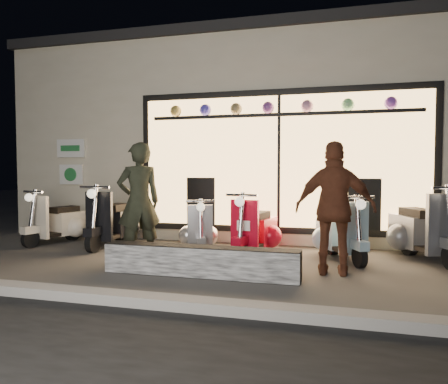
# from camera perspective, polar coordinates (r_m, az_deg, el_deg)

# --- Properties ---
(ground) EXTENTS (40.00, 40.00, 0.00)m
(ground) POSITION_cam_1_polar(r_m,az_deg,el_deg) (6.51, -2.51, -9.52)
(ground) COLOR #383533
(ground) RESTS_ON ground
(kerb) EXTENTS (40.00, 0.25, 0.12)m
(kerb) POSITION_cam_1_polar(r_m,az_deg,el_deg) (4.70, -10.32, -13.77)
(kerb) COLOR slate
(kerb) RESTS_ON ground
(shop_building) EXTENTS (10.20, 6.23, 4.20)m
(shop_building) POSITION_cam_1_polar(r_m,az_deg,el_deg) (11.22, 5.45, 6.52)
(shop_building) COLOR beige
(shop_building) RESTS_ON ground
(graffiti_barrier) EXTENTS (2.63, 0.28, 0.40)m
(graffiti_barrier) POSITION_cam_1_polar(r_m,az_deg,el_deg) (5.82, -3.14, -9.01)
(graffiti_barrier) COLOR black
(graffiti_barrier) RESTS_ON ground
(scooter_silver) EXTENTS (0.70, 1.23, 0.89)m
(scooter_silver) POSITION_cam_1_polar(r_m,az_deg,el_deg) (7.47, -3.31, -5.12)
(scooter_silver) COLOR black
(scooter_silver) RESTS_ON ground
(scooter_red) EXTENTS (0.58, 1.40, 1.00)m
(scooter_red) POSITION_cam_1_polar(r_m,az_deg,el_deg) (7.27, 4.25, -5.01)
(scooter_red) COLOR black
(scooter_red) RESTS_ON ground
(scooter_black) EXTENTS (0.50, 1.50, 1.08)m
(scooter_black) POSITION_cam_1_polar(r_m,az_deg,el_deg) (8.38, -14.05, -3.79)
(scooter_black) COLOR black
(scooter_black) RESTS_ON ground
(scooter_cream) EXTENTS (0.66, 1.38, 0.98)m
(scooter_cream) POSITION_cam_1_polar(r_m,az_deg,el_deg) (9.00, -20.35, -3.68)
(scooter_cream) COLOR black
(scooter_cream) RESTS_ON ground
(scooter_blue) EXTENTS (0.82, 1.34, 0.98)m
(scooter_blue) POSITION_cam_1_polar(r_m,az_deg,el_deg) (7.20, 14.77, -5.22)
(scooter_blue) COLOR black
(scooter_blue) RESTS_ON ground
(scooter_grey) EXTENTS (0.91, 1.54, 1.12)m
(scooter_grey) POSITION_cam_1_polar(r_m,az_deg,el_deg) (7.54, 24.16, -4.59)
(scooter_grey) COLOR black
(scooter_grey) RESTS_ON ground
(man) EXTENTS (0.79, 0.76, 1.82)m
(man) POSITION_cam_1_polar(r_m,az_deg,el_deg) (6.84, -11.07, -1.26)
(man) COLOR black
(man) RESTS_ON ground
(woman) EXTENTS (1.06, 0.47, 1.78)m
(woman) POSITION_cam_1_polar(r_m,az_deg,el_deg) (5.98, 14.31, -2.08)
(woman) COLOR brown
(woman) RESTS_ON ground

